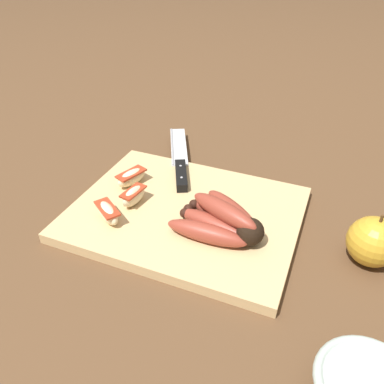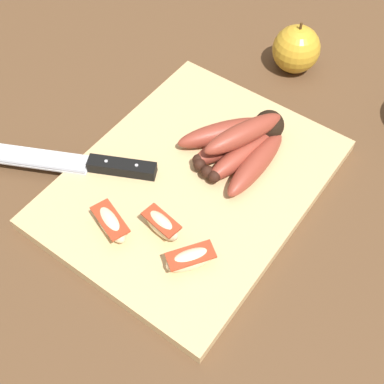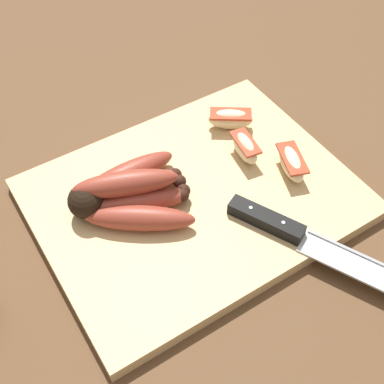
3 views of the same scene
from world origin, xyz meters
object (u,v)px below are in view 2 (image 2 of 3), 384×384
object	(u,v)px
banana_bunch	(242,143)
apple_wedge_far	(191,259)
chefs_knife	(90,164)
whole_apple	(296,49)
apple_wedge_near	(111,223)
apple_wedge_middle	(162,225)

from	to	relation	value
banana_bunch	apple_wedge_far	bearing A→B (deg)	-165.53
banana_bunch	apple_wedge_far	size ratio (longest dim) A/B	2.35
chefs_knife	whole_apple	world-z (taller)	whole_apple
banana_bunch	apple_wedge_far	xyz separation A→B (m)	(-0.20, -0.05, -0.00)
apple_wedge_near	apple_wedge_middle	world-z (taller)	apple_wedge_middle
chefs_knife	apple_wedge_middle	size ratio (longest dim) A/B	4.31
apple_wedge_near	apple_wedge_middle	bearing A→B (deg)	-56.78
whole_apple	banana_bunch	bearing A→B (deg)	-170.11
banana_bunch	apple_wedge_middle	world-z (taller)	banana_bunch
apple_wedge_near	banana_bunch	bearing A→B (deg)	-17.09
banana_bunch	apple_wedge_middle	xyz separation A→B (m)	(-0.18, 0.01, -0.00)
chefs_knife	whole_apple	distance (m)	0.41
banana_bunch	apple_wedge_middle	size ratio (longest dim) A/B	2.62
banana_bunch	apple_wedge_middle	bearing A→B (deg)	176.85
banana_bunch	apple_wedge_near	world-z (taller)	banana_bunch
apple_wedge_far	whole_apple	xyz separation A→B (m)	(0.43, 0.09, 0.00)
apple_wedge_far	apple_wedge_near	bearing A→B (deg)	99.21
banana_bunch	chefs_knife	bearing A→B (deg)	132.92
chefs_knife	apple_wedge_far	size ratio (longest dim) A/B	3.85
apple_wedge_near	apple_wedge_middle	size ratio (longest dim) A/B	1.17
apple_wedge_far	whole_apple	bearing A→B (deg)	11.99
chefs_knife	apple_wedge_near	world-z (taller)	apple_wedge_near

